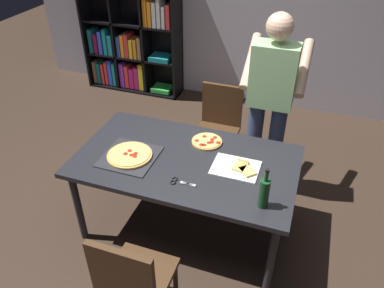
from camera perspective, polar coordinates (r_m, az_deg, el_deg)
name	(u,v)px	position (r m, az deg, el deg)	size (l,w,h in m)	color
ground_plane	(187,225)	(3.50, -0.83, -12.16)	(12.00, 12.00, 0.00)	#38281E
dining_table	(186,166)	(3.03, -0.94, -3.35)	(1.75, 1.00, 0.75)	#232328
chair_near_camera	(132,279)	(2.54, -9.03, -19.53)	(0.42, 0.42, 0.90)	#472D19
chair_far_side	(219,123)	(3.90, 4.06, 3.16)	(0.42, 0.42, 0.90)	#472D19
bookshelf	(129,26)	(5.51, -9.55, 17.17)	(1.40, 0.35, 1.95)	black
person_serving_pizza	(270,99)	(3.39, 11.79, 6.73)	(0.55, 0.54, 1.75)	#38476B
pepperoni_pizza_on_tray	(130,156)	(3.05, -9.40, -1.73)	(0.42, 0.42, 0.04)	#2D2D33
pizza_slices_on_towel	(238,168)	(2.92, 7.02, -3.56)	(0.36, 0.28, 0.03)	white
wine_bottle	(264,192)	(2.56, 10.86, -7.22)	(0.07, 0.07, 0.32)	#194723
kitchen_scissors	(179,182)	(2.77, -1.99, -5.74)	(0.19, 0.08, 0.01)	silver
second_pizza_plain	(207,141)	(3.18, 2.27, 0.40)	(0.26, 0.26, 0.03)	tan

